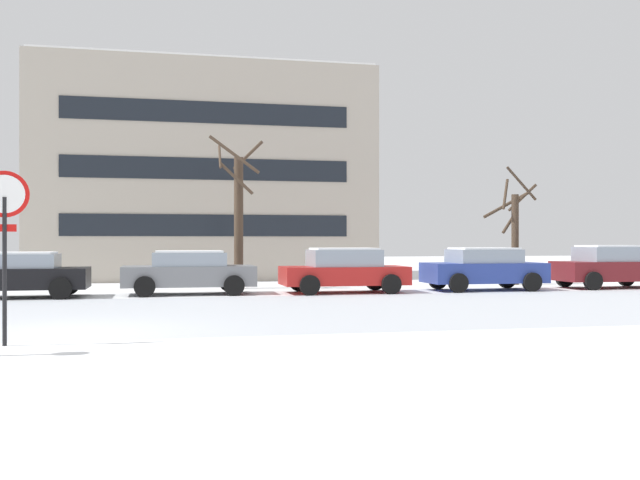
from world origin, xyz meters
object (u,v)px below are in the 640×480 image
(parked_car_black, at_px, (20,274))
(parked_car_blue, at_px, (484,268))
(parked_car_red, at_px, (344,270))
(parked_car_maroon, at_px, (610,266))
(parked_car_gray, at_px, (189,272))
(stop_sign, at_px, (5,223))

(parked_car_black, height_order, parked_car_blue, parked_car_blue)
(parked_car_red, xyz_separation_m, parked_car_maroon, (9.97, 0.24, 0.03))
(parked_car_black, distance_m, parked_car_red, 9.97)
(parked_car_gray, bearing_deg, parked_car_blue, -1.37)
(stop_sign, bearing_deg, parked_car_blue, 38.30)
(parked_car_maroon, bearing_deg, stop_sign, -149.79)
(stop_sign, relative_size, parked_car_red, 0.70)
(parked_car_red, bearing_deg, parked_car_black, 179.71)
(stop_sign, distance_m, parked_car_black, 10.67)
(parked_car_black, relative_size, parked_car_red, 0.96)
(parked_car_red, bearing_deg, stop_sign, -128.64)
(parked_car_gray, distance_m, parked_car_red, 5.00)
(parked_car_red, distance_m, parked_car_maroon, 9.97)
(parked_car_gray, distance_m, parked_car_blue, 9.97)
(parked_car_black, bearing_deg, parked_car_maroon, 0.55)
(stop_sign, xyz_separation_m, parked_car_black, (-1.65, 10.46, -1.29))
(stop_sign, relative_size, parked_car_blue, 0.70)
(parked_car_gray, relative_size, parked_car_maroon, 1.05)
(parked_car_black, relative_size, parked_car_gray, 0.95)
(parked_car_blue, distance_m, parked_car_maroon, 4.99)
(stop_sign, height_order, parked_car_gray, stop_sign)
(parked_car_red, height_order, parked_car_maroon, parked_car_maroon)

